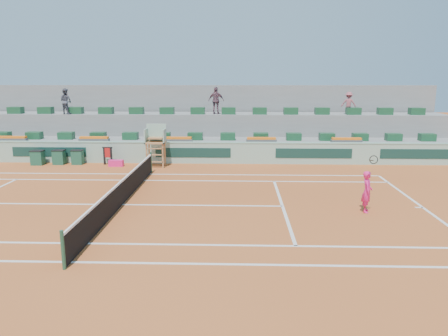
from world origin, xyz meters
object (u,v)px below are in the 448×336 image
(player_bag, at_px, (116,163))
(drink_cooler_a, at_px, (78,157))
(umpire_chair, at_px, (156,139))
(tennis_player, at_px, (367,191))

(player_bag, distance_m, drink_cooler_a, 2.45)
(umpire_chair, bearing_deg, drink_cooler_a, 174.40)
(player_bag, bearing_deg, umpire_chair, 1.24)
(player_bag, height_order, umpire_chair, umpire_chair)
(drink_cooler_a, bearing_deg, umpire_chair, -5.60)
(umpire_chair, bearing_deg, player_bag, -178.76)
(player_bag, height_order, tennis_player, tennis_player)
(umpire_chair, xyz_separation_m, tennis_player, (9.49, -8.11, -0.74))
(umpire_chair, distance_m, drink_cooler_a, 4.84)
(tennis_player, bearing_deg, umpire_chair, 139.49)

